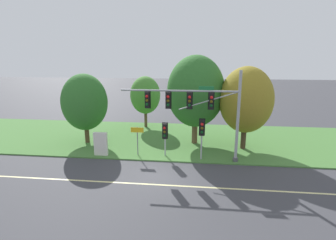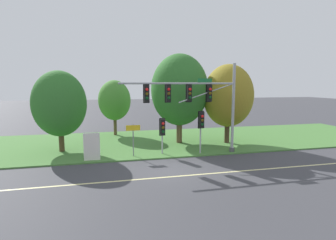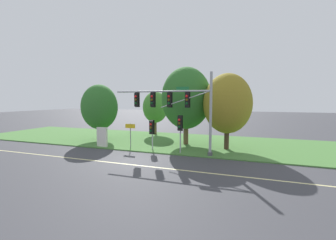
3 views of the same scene
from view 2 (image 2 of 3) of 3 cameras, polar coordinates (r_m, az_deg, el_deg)
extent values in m
plane|color=#3D3D42|center=(16.89, 1.65, -10.75)|extent=(160.00, 160.00, 0.00)
cube|color=beige|center=(15.80, 2.79, -12.07)|extent=(36.00, 0.16, 0.01)
cube|color=#477A38|center=(24.67, -3.24, -4.68)|extent=(48.00, 11.50, 0.10)
cylinder|color=#9EA0A5|center=(20.86, 13.98, 2.49)|extent=(0.22, 0.22, 6.85)
cylinder|color=#4C4C51|center=(21.40, 13.69, -6.28)|extent=(0.40, 0.40, 0.30)
cylinder|color=#9EA0A5|center=(19.19, 2.39, 7.97)|extent=(8.71, 0.14, 0.14)
cylinder|color=#9EA0A5|center=(19.89, 8.47, 5.87)|extent=(4.38, 0.08, 1.48)
cube|color=black|center=(19.97, 8.99, 5.78)|extent=(0.34, 0.28, 1.22)
cube|color=black|center=(20.11, 8.82, 5.80)|extent=(0.46, 0.04, 1.34)
sphere|color=red|center=(19.79, 9.20, 6.63)|extent=(0.22, 0.22, 0.22)
sphere|color=#51420C|center=(19.80, 9.19, 5.76)|extent=(0.22, 0.22, 0.22)
sphere|color=#0C4219|center=(19.81, 9.17, 4.90)|extent=(0.22, 0.22, 0.22)
cube|color=black|center=(19.43, 4.64, 5.80)|extent=(0.34, 0.28, 1.22)
cube|color=black|center=(19.58, 4.50, 5.82)|extent=(0.46, 0.04, 1.34)
sphere|color=red|center=(19.25, 4.81, 6.67)|extent=(0.22, 0.22, 0.22)
sphere|color=#51420C|center=(19.26, 4.80, 5.78)|extent=(0.22, 0.22, 0.22)
sphere|color=#0C4219|center=(19.27, 4.79, 4.89)|extent=(0.22, 0.22, 0.22)
cube|color=black|center=(19.01, 0.07, 5.78)|extent=(0.34, 0.28, 1.22)
cube|color=black|center=(19.16, -0.04, 5.80)|extent=(0.46, 0.04, 1.34)
sphere|color=red|center=(18.83, 0.19, 6.68)|extent=(0.22, 0.22, 0.22)
sphere|color=#51420C|center=(18.83, 0.19, 5.76)|extent=(0.22, 0.22, 0.22)
sphere|color=#0C4219|center=(18.85, 0.19, 4.85)|extent=(0.22, 0.22, 0.22)
cube|color=black|center=(18.71, -4.68, 5.73)|extent=(0.34, 0.28, 1.22)
cube|color=black|center=(18.87, -4.75, 5.74)|extent=(0.46, 0.04, 1.34)
sphere|color=red|center=(18.53, -4.61, 6.63)|extent=(0.22, 0.22, 0.22)
sphere|color=#51420C|center=(18.53, -4.60, 5.71)|extent=(0.22, 0.22, 0.22)
sphere|color=#0C4219|center=(18.55, -4.59, 4.78)|extent=(0.22, 0.22, 0.22)
cube|color=#196B33|center=(19.77, 8.03, 8.54)|extent=(1.10, 0.04, 0.28)
cylinder|color=#9EA0A5|center=(19.97, -1.28, -3.63)|extent=(0.12, 0.12, 2.63)
cube|color=black|center=(19.64, -1.17, -1.58)|extent=(0.34, 0.28, 1.22)
cube|color=black|center=(19.79, -1.26, -1.50)|extent=(0.46, 0.04, 1.34)
sphere|color=red|center=(19.42, -1.06, -0.79)|extent=(0.22, 0.22, 0.22)
sphere|color=#51420C|center=(19.47, -1.06, -1.66)|extent=(0.22, 0.22, 0.22)
sphere|color=#0C4219|center=(19.52, -1.06, -2.53)|extent=(0.22, 0.22, 0.22)
cylinder|color=#9EA0A5|center=(20.18, 7.08, -2.80)|extent=(0.12, 0.12, 3.17)
cube|color=black|center=(19.83, 7.32, 0.01)|extent=(0.34, 0.28, 1.22)
cube|color=black|center=(19.98, 7.17, 0.07)|extent=(0.46, 0.04, 1.34)
sphere|color=red|center=(19.63, 7.52, 0.81)|extent=(0.22, 0.22, 0.22)
sphere|color=#51420C|center=(19.67, 7.51, -0.06)|extent=(0.22, 0.22, 0.22)
sphere|color=#0C4219|center=(19.71, 7.49, -0.93)|extent=(0.22, 0.22, 0.22)
cylinder|color=slate|center=(19.51, -7.57, -4.39)|extent=(0.08, 0.08, 2.35)
cube|color=gold|center=(19.31, -7.61, -1.71)|extent=(1.04, 0.03, 0.40)
cylinder|color=#4C3823|center=(22.28, -22.23, -2.98)|extent=(0.41, 0.41, 2.66)
ellipsoid|color=#2D6B28|center=(21.98, -22.55, 3.31)|extent=(4.08, 4.08, 5.10)
cylinder|color=brown|center=(27.93, -11.44, -0.42)|extent=(0.33, 0.33, 2.71)
ellipsoid|color=#478433|center=(27.71, -11.57, 4.23)|extent=(3.32, 3.32, 4.15)
cylinder|color=brown|center=(23.73, 2.48, -0.90)|extent=(0.51, 0.51, 3.38)
ellipsoid|color=#2D6B28|center=(23.46, 2.52, 6.56)|extent=(5.07, 5.07, 6.34)
cylinder|color=#423021|center=(24.29, 12.75, -1.29)|extent=(0.44, 0.44, 3.04)
ellipsoid|color=olive|center=(24.02, 12.95, 5.19)|extent=(4.44, 4.44, 5.55)
cube|color=silver|center=(19.11, -16.25, -5.59)|extent=(1.10, 0.24, 1.90)
cube|color=#4C4C51|center=(19.36, -17.34, -8.21)|extent=(0.10, 0.20, 0.10)
cube|color=#4C4C51|center=(19.31, -14.95, -8.16)|extent=(0.10, 0.20, 0.10)
camera|label=1|loc=(6.98, 85.51, 21.98)|focal=28.00mm
camera|label=3|loc=(12.31, 75.90, -1.19)|focal=24.00mm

